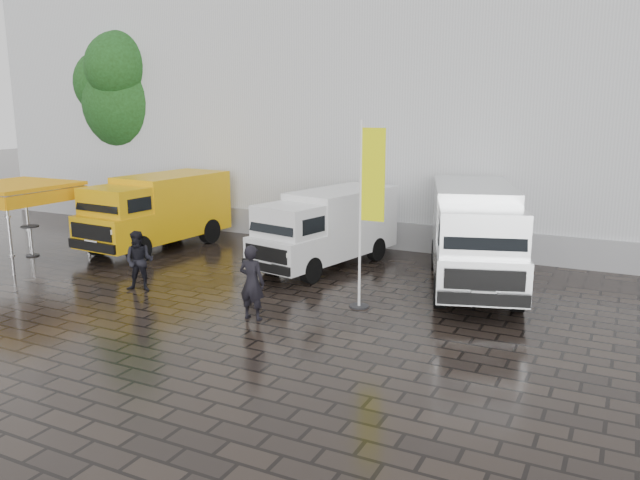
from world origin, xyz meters
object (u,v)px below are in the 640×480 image
Objects in this scene: van_white at (326,230)px; person_front at (252,283)px; cocktail_table at (31,241)px; van_silver at (474,238)px; van_yellow at (156,213)px; flagpole at (367,206)px; person_tent at (139,261)px; canopy_tent at (14,189)px.

person_front is at bearing -71.67° from van_white.
person_front reaches higher than cocktail_table.
van_silver is 3.55× the size of person_front.
van_yellow is 1.20× the size of flagpole.
cocktail_table is at bearing 174.62° from van_silver.
cocktail_table is (-9.68, -3.23, -0.68)m from van_white.
flagpole is 2.58× the size of person_front.
person_tent is at bearing -13.37° from cocktail_table.
canopy_tent is 1.88× the size of person_tent.
person_front is (7.17, -4.89, -0.39)m from van_yellow.
van_white is 1.17× the size of flagpole.
person_tent is (6.11, -0.94, -1.55)m from canopy_tent.
person_tent is at bearing -9.16° from person_front.
van_silver is at bearing 58.16° from flagpole.
cocktail_table is 0.62× the size of person_tent.
van_yellow is 1.02× the size of van_white.
flagpole is 2.80× the size of person_tent.
person_tent reaches higher than cocktail_table.
cocktail_table is at bearing -12.07° from person_front.
canopy_tent is at bearing 148.49° from person_tent.
van_yellow is 0.87× the size of van_silver.
canopy_tent is (-9.57, -3.77, 1.19)m from van_white.
person_front is at bearing -136.44° from flagpole.
person_tent is (6.22, -1.48, 0.32)m from cocktail_table.
van_yellow is 3.09× the size of person_front.
van_yellow reaches higher than van_white.
canopy_tent reaches higher than person_front.
person_front is (10.31, -2.09, 0.39)m from cocktail_table.
person_front is at bearing -30.16° from van_yellow.
van_silver is 3.91m from flagpole.
van_white is 5.28× the size of cocktail_table.
van_silver reaches higher than cocktail_table.
flagpole is at bearing -137.02° from person_front.
van_white is 5.37m from person_front.
person_tent is at bearing -8.74° from canopy_tent.
flagpole is at bearing -139.30° from van_silver.
van_silver reaches higher than canopy_tent.
van_yellow is at bearing 103.00° from person_tent.
person_tent is at bearing -50.10° from van_yellow.
van_yellow is 1.79× the size of canopy_tent.
person_front is at bearing -31.35° from person_tent.
van_silver reaches higher than van_white.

